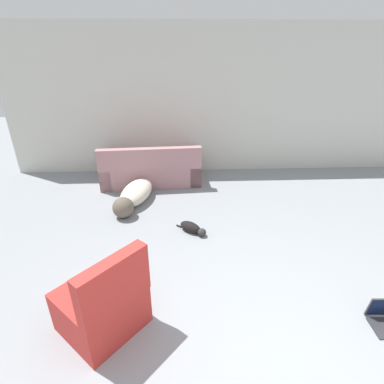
{
  "coord_description": "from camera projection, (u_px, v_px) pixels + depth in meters",
  "views": [
    {
      "loc": [
        -0.62,
        -1.26,
        2.33
      ],
      "look_at": [
        -0.46,
        2.34,
        0.57
      ],
      "focal_mm": 28.0,
      "sensor_mm": 36.0,
      "label": 1
    }
  ],
  "objects": [
    {
      "name": "couch",
      "position": [
        151.0,
        170.0,
        5.6
      ],
      "size": [
        1.85,
        0.96,
        0.77
      ],
      "rotation": [
        0.0,
        0.0,
        3.21
      ],
      "color": "#A3757A",
      "rests_on": "ground_plane"
    },
    {
      "name": "wall_back",
      "position": [
        211.0,
        102.0,
        5.69
      ],
      "size": [
        7.77,
        0.06,
        2.74
      ],
      "color": "beige",
      "rests_on": "ground_plane"
    },
    {
      "name": "side_chair",
      "position": [
        103.0,
        304.0,
        2.64
      ],
      "size": [
        0.9,
        0.9,
        0.87
      ],
      "rotation": [
        0.0,
        0.0,
        3.98
      ],
      "color": "#B72D28",
      "rests_on": "ground_plane"
    },
    {
      "name": "dog",
      "position": [
        134.0,
        195.0,
        4.86
      ],
      "size": [
        0.65,
        1.42,
        0.32
      ],
      "rotation": [
        0.0,
        0.0,
        4.47
      ],
      "color": "beige",
      "rests_on": "ground_plane"
    },
    {
      "name": "cat",
      "position": [
        192.0,
        228.0,
        4.13
      ],
      "size": [
        0.43,
        0.36,
        0.14
      ],
      "rotation": [
        0.0,
        0.0,
        5.61
      ],
      "color": "black",
      "rests_on": "ground_plane"
    }
  ]
}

